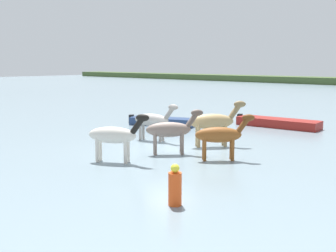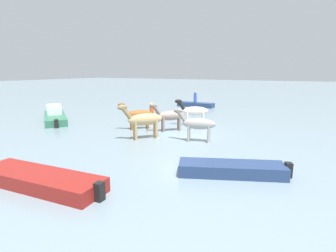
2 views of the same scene
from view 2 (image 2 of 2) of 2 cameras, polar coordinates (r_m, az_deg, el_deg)
ground_plane at (r=16.65m, az=1.86°, el=-1.88°), size 189.56×189.56×0.00m
horse_pinto_flank at (r=19.41m, az=5.54°, el=3.19°), size 2.31×1.53×1.90m
horse_dark_mare at (r=15.50m, az=-5.20°, el=1.35°), size 1.99×2.33×2.07m
horse_mid_herd at (r=14.94m, az=6.27°, el=0.46°), size 2.38×1.02×1.85m
horse_dun_straggler at (r=18.15m, az=-6.42°, el=2.42°), size 1.93×1.88×1.81m
horse_rear_stallion at (r=17.46m, az=0.39°, el=2.22°), size 1.89×2.03×1.87m
boat_skiff_near at (r=29.57m, az=5.85°, el=4.41°), size 4.25×1.18×0.72m
boat_launch_far at (r=22.92m, az=-22.96°, el=1.79°), size 5.21×4.44×1.36m
boat_tender_starboard at (r=10.66m, az=13.49°, el=-9.29°), size 4.15×2.55×0.72m
boat_motor_center at (r=10.37m, az=-25.51°, el=-10.69°), size 5.14×1.76×0.75m
person_spotter_bow at (r=29.22m, az=5.82°, el=6.22°), size 0.32×0.32×1.19m
buoy_channel_marker at (r=23.52m, az=-3.52°, el=3.41°), size 0.36×0.36×1.14m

